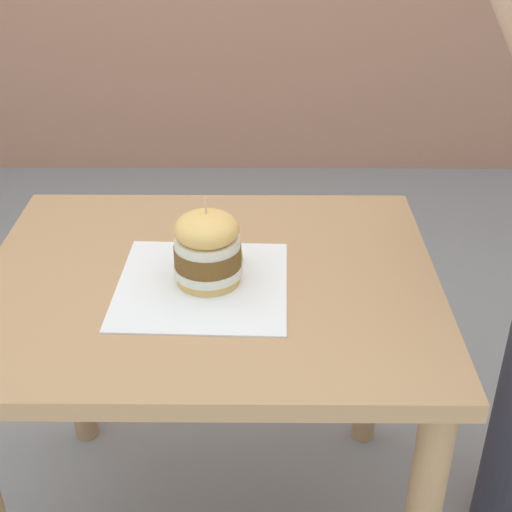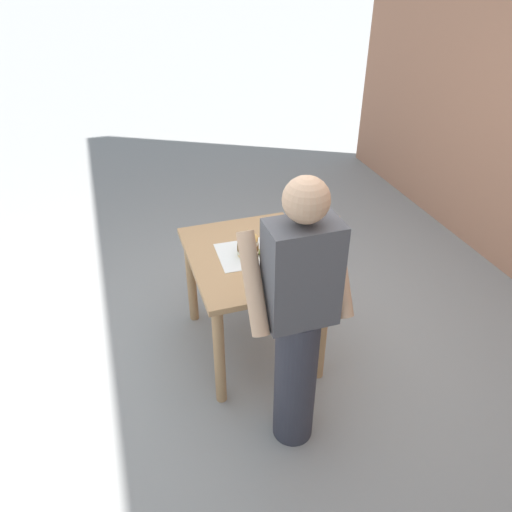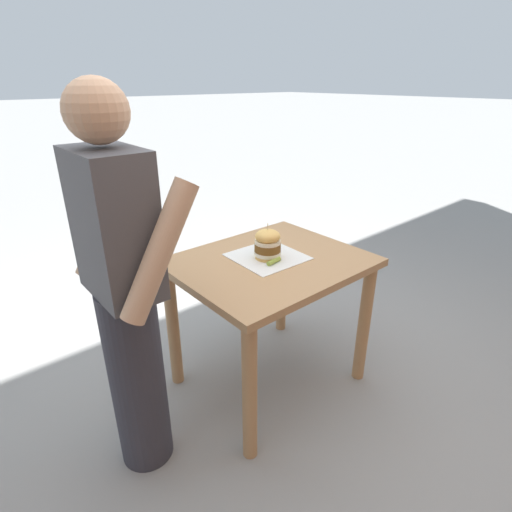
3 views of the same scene
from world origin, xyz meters
name	(u,v)px [view 2 (image 2 of 3)]	position (x,y,z in m)	size (l,w,h in m)	color
ground_plane	(252,344)	(0.00, 0.00, 0.00)	(80.00, 80.00, 0.00)	gray
patio_table	(251,273)	(0.00, 0.00, 0.65)	(0.81, 0.98, 0.80)	tan
serving_paper	(245,254)	(0.04, -0.01, 0.80)	(0.35, 0.35, 0.00)	white
sandwich	(248,244)	(0.02, 0.00, 0.88)	(0.14, 0.14, 0.19)	#E5B25B
pickle_spear	(260,253)	(-0.05, 0.02, 0.81)	(0.02, 0.02, 0.09)	#8EA83D
diner_across_table	(299,319)	(-0.01, 0.80, 0.88)	(0.55, 0.35, 1.69)	#33333D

